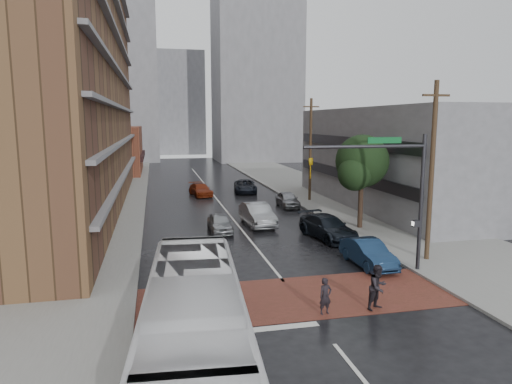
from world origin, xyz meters
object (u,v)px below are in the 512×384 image
pedestrian_a (325,296)px  suv_travel (245,186)px  car_parked_far (288,199)px  transit_bus (194,334)px  car_parked_near (368,253)px  car_travel_b (257,215)px  car_travel_a (220,223)px  pedestrian_b (378,287)px  car_travel_c (201,190)px  car_parked_mid (328,227)px

pedestrian_a → suv_travel: size_ratio=0.30×
pedestrian_a → car_parked_far: pedestrian_a is taller
transit_bus → car_parked_near: (10.24, 9.57, -0.98)m
car_travel_b → car_travel_a: bearing=-158.2°
pedestrian_b → car_travel_c: 31.49m
pedestrian_a → car_parked_mid: (4.59, 11.50, 0.00)m
car_travel_a → car_travel_c: bearing=89.2°
pedestrian_a → suv_travel: bearing=73.5°
car_travel_b → car_parked_mid: car_travel_b is taller
car_parked_near → suv_travel: bearing=91.5°
pedestrian_a → pedestrian_b: pedestrian_b is taller
suv_travel → car_parked_far: bearing=-68.9°
car_parked_far → car_parked_mid: bearing=-91.7°
suv_travel → car_parked_near: car_parked_near is taller
transit_bus → pedestrian_a: size_ratio=7.91×
car_parked_far → car_travel_c: bearing=133.3°
car_travel_b → pedestrian_b: bearing=-87.9°
car_travel_a → car_travel_b: (3.08, 1.43, 0.18)m
transit_bus → car_travel_b: bearing=77.0°
car_parked_near → car_travel_a: bearing=124.3°
car_parked_near → car_parked_far: car_parked_near is taller
car_travel_a → car_travel_c: (0.26, 16.31, -0.02)m
transit_bus → car_parked_far: (10.89, 27.18, -1.00)m
car_travel_a → car_parked_far: size_ratio=0.95×
suv_travel → car_parked_near: size_ratio=1.18×
pedestrian_a → car_travel_c: bearing=82.5°
transit_bus → car_travel_c: 35.47m
transit_bus → car_travel_b: transit_bus is taller
suv_travel → car_travel_b: bearing=-90.2°
car_parked_mid → transit_bus: bearing=-133.5°
car_travel_c → car_parked_far: car_parked_far is taller
transit_bus → car_travel_a: (3.41, 18.95, -1.03)m
transit_bus → pedestrian_b: 8.99m
pedestrian_a → car_parked_near: bearing=39.0°
car_parked_near → car_parked_far: 17.62m
pedestrian_b → car_travel_c: pedestrian_b is taller
car_travel_b → car_travel_c: bearing=97.5°
pedestrian_b → car_travel_b: size_ratio=0.38×
transit_bus → car_parked_near: size_ratio=2.80×
pedestrian_a → car_travel_c: (-1.98, 31.19, -0.12)m
pedestrian_b → pedestrian_a: bearing=155.3°
car_travel_c → transit_bus: bearing=-105.7°
suv_travel → pedestrian_b: bearing=-83.5°
car_travel_c → car_parked_near: (6.58, -25.69, 0.07)m
pedestrian_a → pedestrian_b: bearing=-11.1°
car_travel_b → car_parked_near: bearing=-74.0°
car_travel_a → car_travel_b: bearing=25.0°
car_parked_near → car_parked_mid: 6.00m
transit_bus → car_parked_far: 29.29m
car_travel_c → car_parked_mid: bearing=-81.2°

